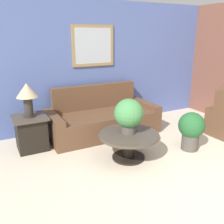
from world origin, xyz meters
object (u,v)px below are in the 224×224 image
Objects in this scene: coffee_table at (129,140)px; potted_plant_floor at (191,129)px; couch_main at (102,119)px; table_lamp at (27,94)px; side_table at (31,133)px; potted_plant_on_table at (129,114)px.

potted_plant_floor is at bearing -10.85° from coffee_table.
table_lamp reaches higher than couch_main.
potted_plant_floor is (2.44, -1.29, 0.08)m from side_table.
couch_main is 3.66× the size of side_table.
potted_plant_floor is at bearing -53.95° from couch_main.
potted_plant_floor is (2.44, -1.29, -0.61)m from table_lamp.
coffee_table is 1.44× the size of potted_plant_floor.
coffee_table is 1.74× the size of potted_plant_on_table.
potted_plant_floor is at bearing -13.26° from potted_plant_on_table.
potted_plant_on_table is (0.02, 0.05, 0.42)m from coffee_table.
potted_plant_on_table reaches higher than couch_main.
couch_main is 3.24× the size of potted_plant_floor.
side_table is at bearing 0.00° from table_lamp.
potted_plant_floor is (1.02, -1.41, 0.09)m from couch_main.
coffee_table is at bearing -94.57° from couch_main.
side_table is at bearing -175.46° from couch_main.
coffee_table is at bearing -39.34° from table_lamp.
couch_main is at bearing 85.43° from coffee_table.
couch_main reaches higher than side_table.
couch_main is 1.42m from side_table.
coffee_table is 1.62× the size of side_table.
side_table is at bearing 140.66° from coffee_table.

